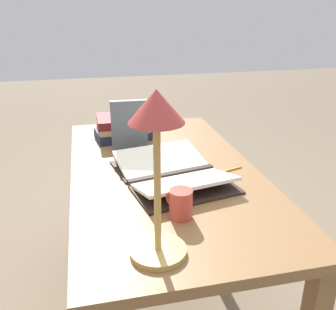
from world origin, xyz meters
TOP-DOWN VIEW (x-y plane):
  - reading_desk at (0.00, 0.00)m, footprint 1.32×0.72m
  - open_book at (-0.07, -0.01)m, footprint 0.51×0.44m
  - book_stack_tall at (0.40, 0.12)m, footprint 0.19×0.27m
  - book_standing_upright at (0.23, 0.10)m, footprint 0.04×0.16m
  - reading_lamp at (-0.52, 0.13)m, footprint 0.15×0.15m
  - coffee_mug at (-0.35, 0.03)m, footprint 0.10×0.07m
  - pencil at (-0.08, -0.22)m, footprint 0.06×0.17m

SIDE VIEW (x-z plane):
  - reading_desk at x=0.00m, z-range 0.26..1.00m
  - pencil at x=-0.08m, z-range 0.73..0.74m
  - open_book at x=-0.07m, z-range 0.72..0.78m
  - coffee_mug at x=-0.35m, z-range 0.73..0.83m
  - book_stack_tall at x=0.40m, z-range 0.74..0.85m
  - book_standing_upright at x=0.23m, z-range 0.73..0.96m
  - reading_lamp at x=-0.52m, z-range 0.82..1.26m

